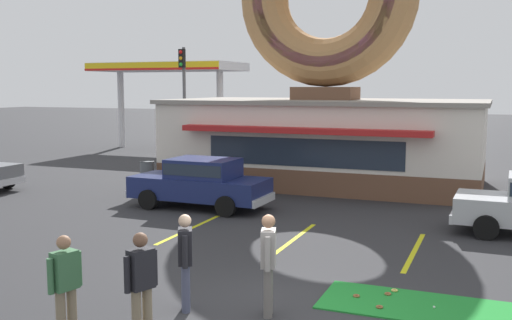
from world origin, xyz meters
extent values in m
plane|color=#2D2D30|center=(0.00, 0.00, 0.00)|extent=(160.00, 160.00, 0.00)
cube|color=brown|center=(-2.98, 14.00, 0.45)|extent=(12.00, 6.00, 0.90)
cube|color=silver|center=(-2.98, 14.00, 2.05)|extent=(12.00, 6.00, 2.30)
cube|color=gray|center=(-2.98, 14.00, 3.28)|extent=(12.30, 6.30, 0.16)
cube|color=#B21E1E|center=(-2.98, 10.70, 2.35)|extent=(9.00, 0.60, 0.20)
cube|color=#232D3D|center=(-2.98, 10.98, 1.55)|extent=(7.20, 0.03, 1.00)
cube|color=brown|center=(-2.98, 14.00, 3.61)|extent=(2.40, 1.80, 0.50)
cube|color=#1E842D|center=(2.80, 1.36, 0.01)|extent=(4.55, 1.56, 0.03)
torus|color=brown|center=(1.65, 1.70, 0.05)|extent=(0.13, 0.13, 0.04)
torus|color=#E5C666|center=(1.73, 1.95, 0.05)|extent=(0.13, 0.13, 0.04)
torus|color=brown|center=(1.63, 0.98, 0.05)|extent=(0.13, 0.13, 0.04)
torus|color=brown|center=(1.13, 1.38, 0.05)|extent=(0.13, 0.13, 0.04)
sphere|color=white|center=(2.52, 1.32, 0.05)|extent=(0.04, 0.04, 0.04)
cube|color=silver|center=(-13.05, 7.37, 0.42)|extent=(0.10, 1.67, 0.24)
cylinder|color=black|center=(-13.92, 8.25, 0.32)|extent=(0.64, 0.22, 0.64)
cube|color=navy|center=(-5.37, 7.68, 0.66)|extent=(4.43, 1.85, 0.68)
cube|color=navy|center=(-5.22, 7.68, 1.30)|extent=(2.13, 1.60, 0.60)
cube|color=#232D3D|center=(-5.22, 7.68, 1.32)|extent=(2.05, 1.62, 0.36)
cube|color=silver|center=(-7.60, 7.73, 0.42)|extent=(0.13, 1.67, 0.24)
cube|color=silver|center=(-3.14, 7.64, 0.42)|extent=(0.13, 1.67, 0.24)
cylinder|color=black|center=(-6.75, 6.83, 0.32)|extent=(0.64, 0.23, 0.64)
cylinder|color=black|center=(-6.72, 8.59, 0.32)|extent=(0.64, 0.23, 0.64)
cylinder|color=black|center=(-4.02, 6.78, 0.32)|extent=(0.64, 0.23, 0.64)
cylinder|color=black|center=(-3.99, 8.54, 0.32)|extent=(0.64, 0.23, 0.64)
cube|color=silver|center=(2.41, 7.72, 0.42)|extent=(0.14, 1.67, 0.24)
cylinder|color=black|center=(3.26, 6.81, 0.32)|extent=(0.65, 0.24, 0.64)
cylinder|color=black|center=(3.30, 8.57, 0.32)|extent=(0.65, 0.24, 0.64)
cylinder|color=#7F7056|center=(-2.58, -2.00, 0.41)|extent=(0.15, 0.15, 0.81)
cylinder|color=#7F7056|center=(-2.63, -2.19, 0.41)|extent=(0.15, 0.15, 0.81)
cube|color=#386B42|center=(-2.61, -2.10, 1.11)|extent=(0.33, 0.43, 0.59)
cylinder|color=#386B42|center=(-2.54, -1.86, 1.08)|extent=(0.10, 0.10, 0.55)
cylinder|color=#386B42|center=(-2.67, -2.34, 1.08)|extent=(0.10, 0.10, 0.55)
sphere|color=#9E7051|center=(-2.61, -2.10, 1.55)|extent=(0.22, 0.22, 0.22)
cylinder|color=#474C66|center=(-1.46, -0.40, 0.42)|extent=(0.15, 0.15, 0.84)
cylinder|color=#474C66|center=(-1.55, -0.22, 0.42)|extent=(0.15, 0.15, 0.84)
cube|color=black|center=(-1.51, -0.31, 1.14)|extent=(0.39, 0.45, 0.61)
cylinder|color=black|center=(-1.39, -0.53, 1.11)|extent=(0.10, 0.10, 0.56)
cylinder|color=black|center=(-1.62, -0.09, 1.11)|extent=(0.10, 0.10, 0.56)
sphere|color=beige|center=(-1.51, -0.31, 1.59)|extent=(0.22, 0.22, 0.22)
cylinder|color=#7F7056|center=(-1.54, -1.79, 0.42)|extent=(0.15, 0.15, 0.84)
cylinder|color=#7F7056|center=(-1.47, -1.61, 0.42)|extent=(0.15, 0.15, 0.84)
cube|color=black|center=(-1.51, -1.70, 1.15)|extent=(0.36, 0.44, 0.61)
cylinder|color=black|center=(-1.60, -1.93, 1.12)|extent=(0.10, 0.10, 0.56)
cylinder|color=black|center=(-1.41, -1.47, 1.12)|extent=(0.10, 0.10, 0.56)
sphere|color=brown|center=(-1.51, -1.70, 1.60)|extent=(0.23, 0.23, 0.23)
cylinder|color=slate|center=(-0.12, 0.10, 0.43)|extent=(0.15, 0.15, 0.86)
cylinder|color=slate|center=(-0.06, -0.09, 0.43)|extent=(0.15, 0.15, 0.86)
cube|color=gray|center=(-0.09, 0.00, 1.18)|extent=(0.34, 0.43, 0.63)
cylinder|color=gray|center=(-0.16, 0.24, 1.15)|extent=(0.10, 0.10, 0.58)
cylinder|color=gray|center=(-0.01, -0.24, 1.15)|extent=(0.10, 0.10, 0.58)
sphere|color=#9E7051|center=(-0.09, 0.00, 1.64)|extent=(0.23, 0.23, 0.23)
cylinder|color=#51565B|center=(-9.26, 10.75, 0.47)|extent=(0.56, 0.56, 0.95)
torus|color=#303437|center=(-9.26, 10.75, 0.95)|extent=(0.57, 0.57, 0.05)
cylinder|color=#595B60|center=(-11.16, 17.30, 2.90)|extent=(0.16, 0.16, 5.80)
cube|color=black|center=(-11.16, 17.12, 5.25)|extent=(0.28, 0.24, 0.90)
sphere|color=red|center=(-11.16, 17.00, 5.55)|extent=(0.18, 0.18, 0.18)
sphere|color=orange|center=(-11.16, 17.00, 5.25)|extent=(0.18, 0.18, 0.18)
sphere|color=green|center=(-11.16, 17.00, 4.95)|extent=(0.18, 0.18, 0.18)
cylinder|color=silver|center=(-18.99, 23.19, 2.40)|extent=(0.40, 0.40, 4.80)
cylinder|color=silver|center=(-11.99, 23.19, 2.40)|extent=(0.40, 0.40, 4.80)
cube|color=silver|center=(-15.49, 23.19, 5.05)|extent=(9.00, 4.40, 0.50)
cube|color=yellow|center=(-15.49, 20.97, 5.05)|extent=(9.00, 0.04, 0.44)
cube|color=red|center=(-15.49, 20.94, 4.88)|extent=(9.00, 0.04, 0.12)
cube|color=yellow|center=(-4.29, 5.00, 0.00)|extent=(0.12, 3.60, 0.01)
cube|color=yellow|center=(-1.29, 5.00, 0.00)|extent=(0.12, 3.60, 0.01)
cube|color=yellow|center=(1.71, 5.00, 0.00)|extent=(0.12, 3.60, 0.01)
camera|label=1|loc=(3.39, -9.18, 3.89)|focal=42.00mm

